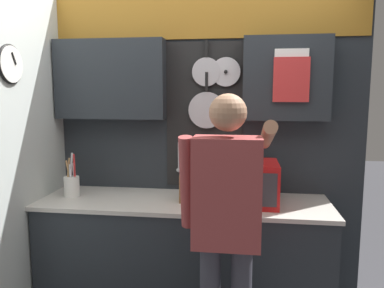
# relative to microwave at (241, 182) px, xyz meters

# --- Properties ---
(base_cabinet_counter) EXTENTS (2.11, 0.63, 0.91)m
(base_cabinet_counter) POSITION_rel_microwave_xyz_m (-0.41, 0.01, -0.61)
(base_cabinet_counter) COLOR #23282D
(base_cabinet_counter) RESTS_ON ground_plane
(back_wall_unit) EXTENTS (2.68, 0.23, 2.50)m
(back_wall_unit) POSITION_rel_microwave_xyz_m (-0.42, 0.29, 0.43)
(back_wall_unit) COLOR #23282D
(back_wall_unit) RESTS_ON ground_plane
(side_wall) EXTENTS (0.07, 1.60, 2.50)m
(side_wall) POSITION_rel_microwave_xyz_m (-1.49, -0.39, 0.20)
(side_wall) COLOR silver
(side_wall) RESTS_ON ground_plane
(microwave) EXTENTS (0.52, 0.39, 0.30)m
(microwave) POSITION_rel_microwave_xyz_m (0.00, 0.00, 0.00)
(microwave) COLOR red
(microwave) RESTS_ON base_cabinet_counter
(knife_block) EXTENTS (0.13, 0.16, 0.28)m
(knife_block) POSITION_rel_microwave_xyz_m (-0.39, 0.00, -0.05)
(knife_block) COLOR brown
(knife_block) RESTS_ON base_cabinet_counter
(utensil_crock) EXTENTS (0.12, 0.12, 0.33)m
(utensil_crock) POSITION_rel_microwave_xyz_m (-1.27, 0.00, -0.06)
(utensil_crock) COLOR white
(utensil_crock) RESTS_ON base_cabinet_counter
(person) EXTENTS (0.54, 0.65, 1.69)m
(person) POSITION_rel_microwave_xyz_m (-0.07, -0.56, -0.05)
(person) COLOR #383842
(person) RESTS_ON ground_plane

